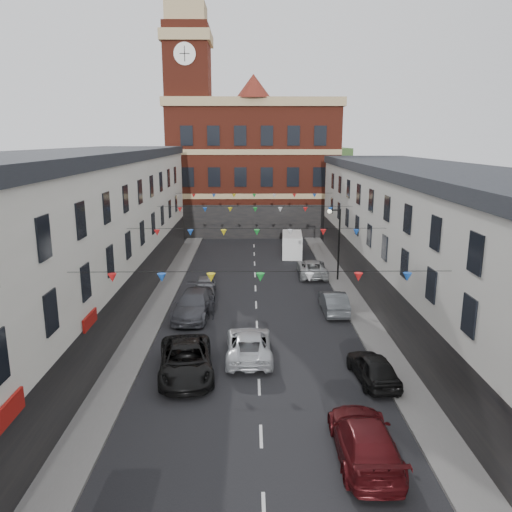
{
  "coord_description": "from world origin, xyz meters",
  "views": [
    {
      "loc": [
        -0.41,
        -25.51,
        11.43
      ],
      "look_at": [
        -0.01,
        8.05,
        3.55
      ],
      "focal_mm": 35.0,
      "sensor_mm": 36.0,
      "label": 1
    }
  ],
  "objects_px": {
    "car_right_d": "(373,368)",
    "car_right_c": "(365,440)",
    "car_left_d": "(194,304)",
    "car_left_e": "(205,286)",
    "car_right_f": "(312,268)",
    "car_left_c": "(186,360)",
    "pedestrian": "(211,307)",
    "car_right_e": "(334,302)",
    "white_van": "(292,245)",
    "street_lamp": "(336,235)",
    "moving_car": "(249,344)"
  },
  "relations": [
    {
      "from": "car_right_d",
      "to": "car_right_c",
      "type": "bearing_deg",
      "value": 67.38
    },
    {
      "from": "car_left_d",
      "to": "car_left_e",
      "type": "bearing_deg",
      "value": 90.81
    },
    {
      "from": "car_right_d",
      "to": "car_right_f",
      "type": "distance_m",
      "value": 19.1
    },
    {
      "from": "car_left_c",
      "to": "car_left_d",
      "type": "distance_m",
      "value": 8.53
    },
    {
      "from": "pedestrian",
      "to": "car_right_c",
      "type": "bearing_deg",
      "value": -51.43
    },
    {
      "from": "car_left_c",
      "to": "pedestrian",
      "type": "height_order",
      "value": "pedestrian"
    },
    {
      "from": "car_left_e",
      "to": "car_right_f",
      "type": "xyz_separation_m",
      "value": [
        8.7,
        5.09,
        0.05
      ]
    },
    {
      "from": "car_left_e",
      "to": "car_right_c",
      "type": "distance_m",
      "value": 21.35
    },
    {
      "from": "car_left_e",
      "to": "car_right_e",
      "type": "xyz_separation_m",
      "value": [
        9.04,
        -4.08,
        0.07
      ]
    },
    {
      "from": "car_right_c",
      "to": "pedestrian",
      "type": "relative_size",
      "value": 3.27
    },
    {
      "from": "car_left_d",
      "to": "white_van",
      "type": "distance_m",
      "value": 19.36
    },
    {
      "from": "white_van",
      "to": "street_lamp",
      "type": "bearing_deg",
      "value": -69.86
    },
    {
      "from": "car_left_c",
      "to": "car_right_d",
      "type": "xyz_separation_m",
      "value": [
        9.1,
        -0.77,
        -0.08
      ]
    },
    {
      "from": "car_left_c",
      "to": "car_right_f",
      "type": "bearing_deg",
      "value": 57.7
    },
    {
      "from": "car_left_c",
      "to": "car_right_f",
      "type": "height_order",
      "value": "car_left_c"
    },
    {
      "from": "car_right_c",
      "to": "car_left_d",
      "type": "bearing_deg",
      "value": -62.22
    },
    {
      "from": "car_left_e",
      "to": "white_van",
      "type": "relative_size",
      "value": 0.77
    },
    {
      "from": "car_right_e",
      "to": "white_van",
      "type": "relative_size",
      "value": 0.89
    },
    {
      "from": "car_right_e",
      "to": "white_van",
      "type": "xyz_separation_m",
      "value": [
        -1.41,
        17.02,
        0.37
      ]
    },
    {
      "from": "car_left_e",
      "to": "car_right_f",
      "type": "relative_size",
      "value": 0.75
    },
    {
      "from": "car_left_c",
      "to": "white_van",
      "type": "xyz_separation_m",
      "value": [
        7.4,
        26.17,
        0.32
      ]
    },
    {
      "from": "moving_car",
      "to": "pedestrian",
      "type": "xyz_separation_m",
      "value": [
        -2.48,
        5.79,
        0.08
      ]
    },
    {
      "from": "car_right_d",
      "to": "car_right_e",
      "type": "xyz_separation_m",
      "value": [
        -0.29,
        9.92,
        0.02
      ]
    },
    {
      "from": "street_lamp",
      "to": "car_left_c",
      "type": "relative_size",
      "value": 1.07
    },
    {
      "from": "pedestrian",
      "to": "street_lamp",
      "type": "bearing_deg",
      "value": 56.72
    },
    {
      "from": "car_left_c",
      "to": "car_right_e",
      "type": "distance_m",
      "value": 12.7
    },
    {
      "from": "car_left_e",
      "to": "car_right_f",
      "type": "bearing_deg",
      "value": 27.81
    },
    {
      "from": "car_left_e",
      "to": "car_right_e",
      "type": "distance_m",
      "value": 9.92
    },
    {
      "from": "car_right_d",
      "to": "car_right_e",
      "type": "height_order",
      "value": "car_right_e"
    },
    {
      "from": "car_left_e",
      "to": "pedestrian",
      "type": "xyz_separation_m",
      "value": [
        0.87,
        -5.36,
        0.15
      ]
    },
    {
      "from": "car_right_d",
      "to": "white_van",
      "type": "relative_size",
      "value": 0.83
    },
    {
      "from": "car_left_d",
      "to": "car_right_d",
      "type": "relative_size",
      "value": 1.35
    },
    {
      "from": "car_left_d",
      "to": "moving_car",
      "type": "distance_m",
      "value": 7.4
    },
    {
      "from": "car_right_d",
      "to": "white_van",
      "type": "bearing_deg",
      "value": -92.64
    },
    {
      "from": "car_left_c",
      "to": "car_left_e",
      "type": "bearing_deg",
      "value": 83.49
    },
    {
      "from": "car_right_c",
      "to": "car_right_f",
      "type": "xyz_separation_m",
      "value": [
        1.12,
        25.05,
        -0.06
      ]
    },
    {
      "from": "car_right_e",
      "to": "moving_car",
      "type": "bearing_deg",
      "value": 50.67
    },
    {
      "from": "car_right_c",
      "to": "moving_car",
      "type": "distance_m",
      "value": 9.78
    },
    {
      "from": "street_lamp",
      "to": "car_right_c",
      "type": "bearing_deg",
      "value": -96.82
    },
    {
      "from": "car_left_d",
      "to": "pedestrian",
      "type": "height_order",
      "value": "car_left_d"
    },
    {
      "from": "car_left_d",
      "to": "car_right_d",
      "type": "height_order",
      "value": "car_left_d"
    },
    {
      "from": "car_right_c",
      "to": "street_lamp",
      "type": "bearing_deg",
      "value": -96.43
    },
    {
      "from": "car_left_c",
      "to": "car_right_e",
      "type": "height_order",
      "value": "car_left_c"
    },
    {
      "from": "car_right_c",
      "to": "car_right_d",
      "type": "distance_m",
      "value": 6.22
    },
    {
      "from": "car_right_f",
      "to": "moving_car",
      "type": "xyz_separation_m",
      "value": [
        -5.35,
        -16.24,
        0.02
      ]
    },
    {
      "from": "moving_car",
      "to": "white_van",
      "type": "relative_size",
      "value": 1.05
    },
    {
      "from": "car_left_c",
      "to": "car_right_f",
      "type": "xyz_separation_m",
      "value": [
        8.47,
        18.32,
        -0.07
      ]
    },
    {
      "from": "car_right_d",
      "to": "car_right_e",
      "type": "distance_m",
      "value": 9.92
    },
    {
      "from": "car_right_e",
      "to": "car_left_d",
      "type": "bearing_deg",
      "value": 3.47
    },
    {
      "from": "car_right_c",
      "to": "white_van",
      "type": "height_order",
      "value": "white_van"
    }
  ]
}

